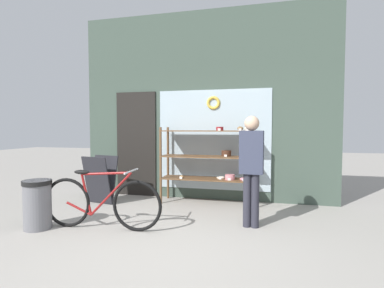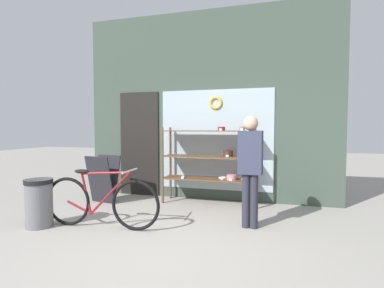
% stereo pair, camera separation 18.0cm
% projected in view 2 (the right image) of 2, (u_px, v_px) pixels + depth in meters
% --- Properties ---
extents(ground_plane, '(30.00, 30.00, 0.00)m').
position_uv_depth(ground_plane, '(155.00, 247.00, 3.46)').
color(ground_plane, gray).
extents(storefront_facade, '(4.92, 0.13, 3.61)m').
position_uv_depth(storefront_facade, '(204.00, 109.00, 5.76)').
color(storefront_facade, '#3D4C42').
rests_on(storefront_facade, ground_plane).
extents(display_case, '(1.66, 0.46, 1.41)m').
position_uv_depth(display_case, '(212.00, 158.00, 5.40)').
color(display_case, brown).
rests_on(display_case, ground_plane).
extents(bicycle, '(1.71, 0.46, 0.82)m').
position_uv_depth(bicycle, '(100.00, 201.00, 4.11)').
color(bicycle, black).
rests_on(bicycle, ground_plane).
extents(sandwich_board, '(0.59, 0.47, 0.86)m').
position_uv_depth(sandwich_board, '(103.00, 179.00, 5.51)').
color(sandwich_board, '#232328').
rests_on(sandwich_board, ground_plane).
extents(pedestrian, '(0.33, 0.20, 1.54)m').
position_uv_depth(pedestrian, '(250.00, 163.00, 4.08)').
color(pedestrian, '#282833').
rests_on(pedestrian, ground_plane).
extents(trash_bin, '(0.38, 0.38, 0.67)m').
position_uv_depth(trash_bin, '(39.00, 201.00, 4.15)').
color(trash_bin, slate).
rests_on(trash_bin, ground_plane).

